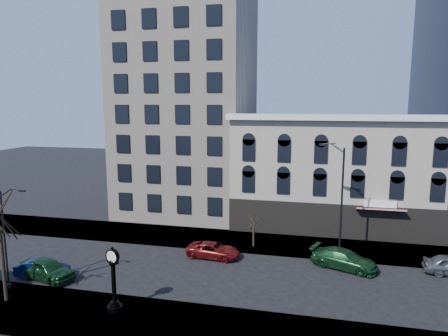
% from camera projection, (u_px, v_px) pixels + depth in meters
% --- Properties ---
extents(ground, '(160.00, 160.00, 0.00)m').
position_uv_depth(ground, '(189.00, 272.00, 32.41)').
color(ground, black).
rests_on(ground, ground).
extents(sidewalk_far, '(160.00, 6.00, 0.12)m').
position_uv_depth(sidewalk_far, '(214.00, 239.00, 40.10)').
color(sidewalk_far, gray).
rests_on(sidewalk_far, ground).
extents(sidewalk_near, '(160.00, 6.00, 0.12)m').
position_uv_depth(sidewalk_near, '(149.00, 323.00, 24.70)').
color(sidewalk_near, gray).
rests_on(sidewalk_near, ground).
extents(cream_tower, '(15.90, 15.40, 42.50)m').
position_uv_depth(cream_tower, '(187.00, 56.00, 48.82)').
color(cream_tower, beige).
rests_on(cream_tower, ground).
extents(victorian_row, '(22.60, 11.19, 12.50)m').
position_uv_depth(victorian_row, '(336.00, 172.00, 44.09)').
color(victorian_row, '#AAA08C').
rests_on(victorian_row, ground).
extents(street_clock, '(0.98, 0.98, 4.33)m').
position_uv_depth(street_clock, '(114.00, 282.00, 25.93)').
color(street_clock, black).
rests_on(street_clock, sidewalk_near).
extents(street_lamp_near, '(2.01, 0.36, 7.75)m').
position_uv_depth(street_lamp_near, '(8.00, 212.00, 28.14)').
color(street_lamp_near, black).
rests_on(street_lamp_near, sidewalk_near).
extents(street_lamp_far, '(2.55, 1.14, 10.23)m').
position_uv_depth(street_lamp_far, '(335.00, 170.00, 34.68)').
color(street_lamp_far, black).
rests_on(street_lamp_far, sidewalk_far).
extents(bare_tree_far, '(2.13, 2.13, 3.66)m').
position_uv_depth(bare_tree_far, '(254.00, 218.00, 37.54)').
color(bare_tree_far, '#312618').
rests_on(bare_tree_far, sidewalk_far).
extents(car_near_a, '(5.14, 3.05, 1.64)m').
position_uv_depth(car_near_a, '(47.00, 269.00, 30.98)').
color(car_near_a, '#143F1E').
rests_on(car_near_a, ground).
extents(car_near_b, '(4.28, 1.85, 1.37)m').
position_uv_depth(car_near_b, '(43.00, 269.00, 31.38)').
color(car_near_b, '#0C194C').
rests_on(car_near_b, ground).
extents(car_far_a, '(4.92, 2.59, 1.32)m').
position_uv_depth(car_far_a, '(213.00, 250.00, 35.37)').
color(car_far_a, maroon).
rests_on(car_far_a, ground).
extents(car_far_b, '(5.84, 3.99, 1.57)m').
position_uv_depth(car_far_b, '(344.00, 259.00, 33.01)').
color(car_far_b, '#143F1E').
rests_on(car_far_b, ground).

